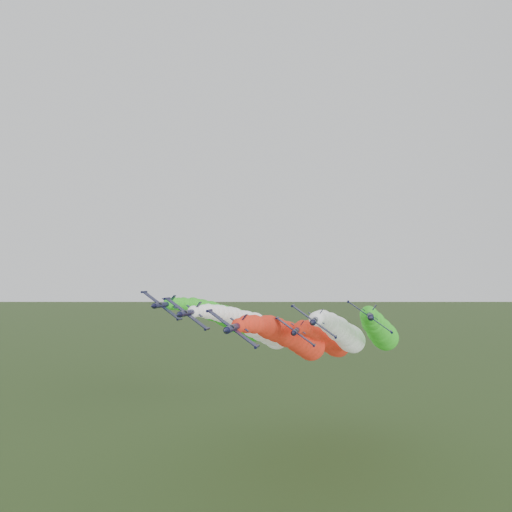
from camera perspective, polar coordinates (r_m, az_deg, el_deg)
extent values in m
cylinder|color=#111233|center=(75.03, -2.57, -8.17)|extent=(1.43, 8.38, 1.43)
cone|color=#111233|center=(70.26, -3.52, -8.55)|extent=(1.30, 1.68, 1.30)
cone|color=black|center=(79.46, -1.80, -7.86)|extent=(1.30, 0.84, 1.30)
ellipsoid|color=black|center=(73.15, -2.75, -8.08)|extent=(0.95, 1.75, 0.90)
cube|color=#111233|center=(74.88, -2.67, -8.27)|extent=(7.35, 1.77, 5.27)
cylinder|color=#111233|center=(75.60, -5.36, -6.24)|extent=(0.57, 2.42, 0.57)
cylinder|color=#111233|center=(74.42, 0.10, -10.32)|extent=(0.57, 2.42, 0.57)
cube|color=#111233|center=(78.25, -1.52, -7.30)|extent=(1.35, 1.40, 1.82)
cube|color=#111233|center=(78.43, -1.91, -7.85)|extent=(2.94, 1.02, 2.13)
sphere|color=red|center=(78.19, -2.01, -7.95)|extent=(2.31, 2.31, 2.31)
sphere|color=red|center=(81.00, -1.54, -7.82)|extent=(2.39, 2.39, 2.39)
sphere|color=red|center=(83.82, -1.08, -7.77)|extent=(3.10, 3.10, 3.10)
sphere|color=red|center=(86.65, -0.62, -7.77)|extent=(3.06, 3.06, 3.06)
sphere|color=red|center=(89.48, -0.18, -7.80)|extent=(3.40, 3.40, 3.40)
sphere|color=red|center=(92.31, 0.26, -7.85)|extent=(3.10, 3.10, 3.10)
sphere|color=red|center=(95.15, 0.69, -7.94)|extent=(3.50, 3.50, 3.50)
sphere|color=red|center=(97.99, 1.11, -8.04)|extent=(4.29, 4.29, 4.29)
sphere|color=red|center=(100.83, 1.53, -8.15)|extent=(4.85, 4.85, 4.85)
sphere|color=red|center=(103.68, 1.95, -8.28)|extent=(4.87, 4.87, 4.87)
sphere|color=red|center=(106.53, 2.36, -8.43)|extent=(5.25, 5.25, 5.25)
sphere|color=red|center=(109.38, 2.76, -8.58)|extent=(4.71, 4.71, 4.71)
sphere|color=red|center=(112.25, 3.17, -8.74)|extent=(5.33, 5.33, 5.33)
sphere|color=red|center=(115.11, 3.57, -8.91)|extent=(5.92, 5.92, 5.92)
sphere|color=red|center=(117.98, 3.96, -9.08)|extent=(5.35, 5.35, 5.35)
sphere|color=red|center=(120.86, 4.35, -9.27)|extent=(5.61, 5.61, 5.61)
sphere|color=red|center=(123.75, 4.74, -9.45)|extent=(6.26, 6.26, 6.26)
sphere|color=red|center=(126.64, 5.13, -9.64)|extent=(6.40, 6.40, 6.40)
sphere|color=red|center=(129.54, 5.52, -9.83)|extent=(7.00, 7.00, 7.00)
sphere|color=red|center=(132.44, 5.90, -10.03)|extent=(7.14, 7.14, 7.14)
sphere|color=red|center=(135.36, 6.28, -10.22)|extent=(7.55, 7.55, 7.55)
cylinder|color=#111233|center=(88.16, -7.81, -6.46)|extent=(1.43, 8.38, 1.43)
cone|color=#111233|center=(83.51, -8.90, -6.67)|extent=(1.30, 1.68, 1.30)
cone|color=black|center=(92.48, -6.90, -6.28)|extent=(1.30, 0.84, 1.30)
ellipsoid|color=black|center=(86.31, -8.07, -6.34)|extent=(0.95, 1.75, 0.90)
cube|color=#111233|center=(88.01, -7.90, -6.54)|extent=(7.35, 1.77, 5.27)
cylinder|color=#111233|center=(89.11, -10.11, -4.80)|extent=(0.57, 2.42, 0.57)
cylinder|color=#111233|center=(87.13, -5.62, -8.30)|extent=(0.57, 2.42, 0.57)
cube|color=#111233|center=(91.27, -6.72, -5.78)|extent=(1.35, 1.40, 1.82)
cube|color=#111233|center=(91.48, -7.05, -6.25)|extent=(2.94, 1.02, 2.13)
sphere|color=white|center=(91.24, -7.15, -6.33)|extent=(2.21, 2.21, 2.21)
sphere|color=white|center=(93.99, -6.59, -6.28)|extent=(2.17, 2.17, 2.17)
sphere|color=white|center=(96.75, -6.05, -6.28)|extent=(2.54, 2.54, 2.54)
sphere|color=white|center=(99.50, -5.51, -6.32)|extent=(3.05, 3.05, 3.05)
sphere|color=white|center=(102.26, -4.99, -6.39)|extent=(3.04, 3.04, 3.04)
sphere|color=white|center=(105.03, -4.48, -6.49)|extent=(3.44, 3.44, 3.44)
sphere|color=white|center=(107.79, -3.98, -6.60)|extent=(3.72, 3.72, 3.72)
sphere|color=white|center=(110.56, -3.49, -6.73)|extent=(3.66, 3.66, 3.66)
sphere|color=white|center=(113.33, -3.00, -6.87)|extent=(4.25, 4.25, 4.25)
sphere|color=white|center=(116.11, -2.53, -7.02)|extent=(4.54, 4.54, 4.54)
sphere|color=white|center=(118.89, -2.06, -7.18)|extent=(4.21, 4.21, 4.21)
sphere|color=white|center=(121.67, -1.59, -7.35)|extent=(4.83, 4.83, 4.83)
sphere|color=white|center=(124.46, -1.13, -7.53)|extent=(5.49, 5.49, 5.49)
sphere|color=white|center=(127.25, -0.68, -7.71)|extent=(4.98, 4.98, 4.98)
sphere|color=white|center=(130.05, -0.23, -7.90)|extent=(6.54, 6.54, 6.54)
sphere|color=white|center=(132.86, 0.21, -8.09)|extent=(5.66, 5.66, 5.66)
sphere|color=white|center=(135.67, 0.65, -8.29)|extent=(6.90, 6.90, 6.90)
sphere|color=white|center=(138.49, 1.09, -8.49)|extent=(6.57, 6.57, 6.57)
sphere|color=white|center=(141.31, 1.52, -8.70)|extent=(7.08, 7.08, 7.08)
sphere|color=white|center=(144.14, 1.95, -8.90)|extent=(6.67, 6.67, 6.67)
sphere|color=white|center=(146.98, 2.37, -9.11)|extent=(7.70, 7.70, 7.70)
cylinder|color=#111233|center=(86.44, 6.72, -7.33)|extent=(1.43, 8.38, 1.43)
cone|color=#111233|center=(81.54, 6.46, -7.62)|extent=(1.30, 1.68, 1.30)
cone|color=black|center=(90.98, 6.93, -7.09)|extent=(1.30, 0.84, 1.30)
ellipsoid|color=black|center=(84.55, 6.77, -7.23)|extent=(0.95, 1.75, 0.90)
cube|color=#111233|center=(86.27, 6.66, -7.42)|extent=(7.35, 1.77, 5.27)
cylinder|color=#111233|center=(86.44, 4.23, -5.70)|extent=(0.57, 2.42, 0.57)
cylinder|color=#111233|center=(86.34, 9.11, -9.12)|extent=(0.57, 2.42, 0.57)
cube|color=#111233|center=(89.85, 7.28, -6.59)|extent=(1.35, 1.40, 1.82)
cube|color=#111233|center=(89.95, 6.94, -7.07)|extent=(2.94, 1.02, 2.13)
sphere|color=white|center=(89.68, 6.87, -7.16)|extent=(2.57, 2.57, 2.57)
sphere|color=white|center=(92.56, 7.01, -7.07)|extent=(2.59, 2.59, 2.59)
sphere|color=white|center=(95.45, 7.16, -7.04)|extent=(2.76, 2.76, 2.76)
sphere|color=white|center=(98.34, 7.32, -7.05)|extent=(2.75, 2.75, 2.75)
sphere|color=white|center=(101.23, 7.49, -7.09)|extent=(3.47, 3.47, 3.47)
sphere|color=white|center=(104.13, 7.66, -7.16)|extent=(3.78, 3.78, 3.78)
sphere|color=white|center=(107.03, 7.85, -7.25)|extent=(3.34, 3.34, 3.34)
sphere|color=white|center=(109.93, 8.04, -7.35)|extent=(3.90, 3.90, 3.90)
sphere|color=white|center=(112.84, 8.24, -7.47)|extent=(4.05, 4.05, 4.05)
sphere|color=white|center=(115.75, 8.45, -7.60)|extent=(4.85, 4.85, 4.85)
sphere|color=white|center=(118.66, 8.66, -7.74)|extent=(4.64, 4.64, 4.64)
sphere|color=white|center=(121.58, 8.88, -7.89)|extent=(4.98, 4.98, 4.98)
sphere|color=white|center=(124.50, 9.10, -8.04)|extent=(5.63, 5.63, 5.63)
sphere|color=white|center=(127.43, 9.33, -8.21)|extent=(6.09, 6.09, 6.09)
sphere|color=white|center=(130.36, 9.56, -8.38)|extent=(5.77, 5.77, 5.77)
sphere|color=white|center=(133.30, 9.79, -8.55)|extent=(5.97, 5.97, 5.97)
sphere|color=white|center=(136.24, 10.03, -8.73)|extent=(6.34, 6.34, 6.34)
sphere|color=white|center=(139.19, 10.28, -8.91)|extent=(5.78, 5.78, 5.78)
sphere|color=white|center=(142.15, 10.52, -9.10)|extent=(7.25, 7.25, 7.25)
sphere|color=white|center=(145.11, 10.77, -9.29)|extent=(7.56, 7.56, 7.56)
sphere|color=white|center=(148.08, 11.03, -9.48)|extent=(7.07, 7.07, 7.07)
cylinder|color=#111233|center=(98.54, -10.65, -5.50)|extent=(1.43, 8.38, 1.43)
cone|color=#111233|center=(93.98, -11.76, -5.64)|extent=(1.30, 1.68, 1.30)
cone|color=black|center=(102.80, -9.71, -5.39)|extent=(1.30, 0.84, 1.30)
ellipsoid|color=black|center=(96.72, -10.94, -5.38)|extent=(0.95, 1.75, 0.90)
cube|color=#111233|center=(98.41, -10.74, -5.57)|extent=(7.35, 1.77, 5.27)
cylinder|color=#111233|center=(99.70, -12.68, -4.03)|extent=(0.57, 2.42, 0.57)
cylinder|color=#111233|center=(97.30, -8.74, -7.15)|extent=(0.57, 2.42, 0.57)
cube|color=#111233|center=(101.58, -9.59, -4.93)|extent=(1.35, 1.40, 1.82)
cube|color=#111233|center=(101.81, -9.87, -5.35)|extent=(2.94, 1.02, 2.13)
sphere|color=green|center=(101.58, -9.97, -5.42)|extent=(2.20, 2.20, 2.20)
sphere|color=green|center=(104.28, -9.40, -5.40)|extent=(2.67, 2.67, 2.67)
sphere|color=green|center=(106.99, -8.84, -5.43)|extent=(2.73, 2.73, 2.73)
sphere|color=green|center=(109.70, -8.28, -5.49)|extent=(3.11, 3.11, 3.11)
sphere|color=green|center=(112.41, -7.74, -5.58)|extent=(3.01, 3.01, 3.01)
sphere|color=green|center=(115.12, -7.21, -5.68)|extent=(3.94, 3.94, 3.94)
sphere|color=green|center=(117.84, -6.69, -5.81)|extent=(3.90, 3.90, 3.90)
sphere|color=green|center=(120.56, -6.18, -5.94)|extent=(4.32, 4.32, 4.32)
sphere|color=green|center=(123.28, -5.68, -6.09)|extent=(4.27, 4.27, 4.27)
sphere|color=green|center=(126.00, -5.18, -6.25)|extent=(4.92, 4.92, 4.92)
sphere|color=green|center=(128.73, -4.69, -6.42)|extent=(4.76, 4.76, 4.76)
sphere|color=green|center=(131.46, -4.21, -6.60)|extent=(4.88, 4.88, 4.88)
sphere|color=green|center=(134.20, -3.73, -6.78)|extent=(5.52, 5.52, 5.52)
sphere|color=green|center=(136.94, -3.26, -6.97)|extent=(5.88, 5.88, 5.88)
sphere|color=green|center=(139.69, -2.79, -7.16)|extent=(6.09, 6.09, 6.09)
sphere|color=green|center=(142.44, -2.33, -7.36)|extent=(6.82, 6.82, 6.82)
sphere|color=green|center=(145.20, -1.87, -7.56)|extent=(6.63, 6.63, 6.63)
sphere|color=green|center=(147.96, -1.42, -7.77)|extent=(7.07, 7.07, 7.07)
sphere|color=green|center=(150.73, -0.97, -7.97)|extent=(6.70, 6.70, 6.70)
sphere|color=green|center=(153.51, -0.53, -8.18)|extent=(6.34, 6.34, 6.34)
sphere|color=green|center=(156.29, -0.08, -8.39)|extent=(7.37, 7.37, 7.37)
cylinder|color=#111233|center=(90.01, 12.90, -6.69)|extent=(1.43, 8.38, 1.43)
cone|color=#111233|center=(85.10, 13.01, -6.93)|extent=(1.30, 1.68, 1.30)
cone|color=black|center=(94.56, 12.80, -6.49)|extent=(1.30, 0.84, 1.30)
ellipsoid|color=black|center=(88.14, 13.08, -6.58)|extent=(0.95, 1.75, 0.90)
cube|color=#111233|center=(89.83, 12.85, -6.77)|extent=(7.35, 1.77, 5.27)
cylinder|color=#111233|center=(89.63, 10.50, -5.14)|extent=(0.57, 2.42, 0.57)
cylinder|color=#111233|center=(90.26, 15.20, -8.38)|extent=(0.57, 2.42, 0.57)
cube|color=#111233|center=(93.51, 13.20, -6.00)|extent=(1.35, 1.40, 1.82)
cube|color=#111233|center=(93.54, 12.87, -6.46)|extent=(2.94, 1.02, 2.13)
sphere|color=green|center=(93.26, 12.83, -6.55)|extent=(2.19, 2.19, 2.19)
sphere|color=green|center=(96.15, 12.78, -6.48)|extent=(2.78, 2.78, 2.78)
sphere|color=green|center=(99.05, 12.75, -6.47)|extent=(2.67, 2.67, 2.67)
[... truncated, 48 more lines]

